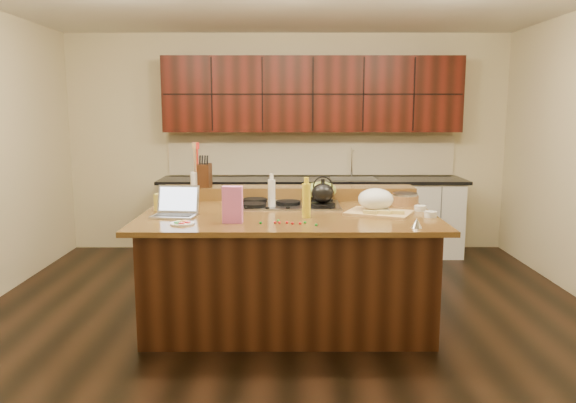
{
  "coord_description": "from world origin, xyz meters",
  "views": [
    {
      "loc": [
        -0.01,
        -4.61,
        1.75
      ],
      "look_at": [
        0.0,
        0.05,
        1.0
      ],
      "focal_mm": 35.0,
      "sensor_mm": 36.0,
      "label": 1
    }
  ],
  "objects": [
    {
      "name": "room",
      "position": [
        0.0,
        0.0,
        1.35
      ],
      "size": [
        5.52,
        5.02,
        2.72
      ],
      "color": "black",
      "rests_on": "ground"
    },
    {
      "name": "island",
      "position": [
        0.0,
        0.0,
        0.46
      ],
      "size": [
        2.4,
        1.6,
        0.92
      ],
      "color": "black",
      "rests_on": "ground"
    },
    {
      "name": "back_ledge",
      "position": [
        0.0,
        0.7,
        0.98
      ],
      "size": [
        2.4,
        0.3,
        0.12
      ],
      "primitive_type": "cube",
      "color": "black",
      "rests_on": "island"
    },
    {
      "name": "cooktop",
      "position": [
        0.0,
        0.3,
        0.94
      ],
      "size": [
        0.92,
        0.52,
        0.05
      ],
      "color": "gray",
      "rests_on": "island"
    },
    {
      "name": "back_counter",
      "position": [
        0.3,
        2.23,
        0.98
      ],
      "size": [
        3.7,
        0.66,
        2.4
      ],
      "color": "silver",
      "rests_on": "ground"
    },
    {
      "name": "kettle",
      "position": [
        0.3,
        0.17,
        1.05
      ],
      "size": [
        0.24,
        0.24,
        0.18
      ],
      "primitive_type": "ellipsoid",
      "rotation": [
        0.0,
        0.0,
        0.29
      ],
      "color": "black",
      "rests_on": "cooktop"
    },
    {
      "name": "green_bowl",
      "position": [
        0.3,
        0.43,
        1.04
      ],
      "size": [
        0.31,
        0.31,
        0.16
      ],
      "primitive_type": "ellipsoid",
      "rotation": [
        0.0,
        0.0,
        0.08
      ],
      "color": "olive",
      "rests_on": "cooktop"
    },
    {
      "name": "laptop",
      "position": [
        -0.9,
        -0.17,
        0.98
      ],
      "size": [
        0.37,
        0.31,
        0.24
      ],
      "rotation": [
        0.0,
        0.0,
        -0.12
      ],
      "color": "#B7B7BC",
      "rests_on": "island"
    },
    {
      "name": "oil_bottle",
      "position": [
        0.14,
        -0.25,
        1.06
      ],
      "size": [
        0.09,
        0.09,
        0.27
      ],
      "primitive_type": "cylinder",
      "rotation": [
        0.0,
        0.0,
        -0.36
      ],
      "color": "gold",
      "rests_on": "island"
    },
    {
      "name": "vinegar_bottle",
      "position": [
        -0.14,
        0.18,
        1.04
      ],
      "size": [
        0.08,
        0.08,
        0.25
      ],
      "primitive_type": "cylinder",
      "rotation": [
        0.0,
        0.0,
        -0.37
      ],
      "color": "silver",
      "rests_on": "island"
    },
    {
      "name": "wooden_tray",
      "position": [
        0.73,
        -0.06,
        1.01
      ],
      "size": [
        0.61,
        0.54,
        0.2
      ],
      "rotation": [
        0.0,
        0.0,
        -0.43
      ],
      "color": "tan",
      "rests_on": "island"
    },
    {
      "name": "ramekin_a",
      "position": [
        1.13,
        -0.23,
        0.94
      ],
      "size": [
        0.12,
        0.12,
        0.04
      ],
      "primitive_type": "cylinder",
      "rotation": [
        0.0,
        0.0,
        0.17
      ],
      "color": "white",
      "rests_on": "island"
    },
    {
      "name": "ramekin_b",
      "position": [
        1.12,
        0.05,
        0.94
      ],
      "size": [
        0.12,
        0.12,
        0.04
      ],
      "primitive_type": "cylinder",
      "rotation": [
        0.0,
        0.0,
        -0.24
      ],
      "color": "white",
      "rests_on": "island"
    },
    {
      "name": "ramekin_c",
      "position": [
        0.78,
        -0.08,
        0.94
      ],
      "size": [
        0.12,
        0.12,
        0.04
      ],
      "primitive_type": "cylinder",
      "rotation": [
        0.0,
        0.0,
        -0.28
      ],
      "color": "white",
      "rests_on": "island"
    },
    {
      "name": "strainer_bowl",
      "position": [
        1.05,
        0.33,
        0.97
      ],
      "size": [
        0.31,
        0.31,
        0.09
      ],
      "primitive_type": "cylinder",
      "rotation": [
        0.0,
        0.0,
        0.37
      ],
      "color": "#996B3F",
      "rests_on": "island"
    },
    {
      "name": "kitchen_timer",
      "position": [
        0.93,
        -0.65,
        0.96
      ],
      "size": [
        0.1,
        0.1,
        0.07
      ],
      "primitive_type": "cone",
      "rotation": [
        0.0,
        0.0,
        0.4
      ],
      "color": "silver",
      "rests_on": "island"
    },
    {
      "name": "pink_bag",
      "position": [
        -0.42,
        -0.45,
        1.06
      ],
      "size": [
        0.15,
        0.09,
        0.28
      ],
      "primitive_type": "cube",
      "rotation": [
        0.0,
        0.0,
        -0.05
      ],
      "color": "pink",
      "rests_on": "island"
    },
    {
      "name": "candy_plate",
      "position": [
        -0.79,
        -0.52,
        0.93
      ],
      "size": [
        0.2,
        0.2,
        0.01
      ],
      "primitive_type": "cylinder",
      "rotation": [
        0.0,
        0.0,
        -0.1
      ],
      "color": "white",
      "rests_on": "island"
    },
    {
      "name": "package_box",
      "position": [
        -1.07,
        0.06,
        0.99
      ],
      "size": [
        0.12,
        0.11,
        0.14
      ],
      "primitive_type": "cube",
      "rotation": [
        0.0,
        0.0,
        -0.43
      ],
      "color": "#D9C84C",
      "rests_on": "island"
    },
    {
      "name": "utensil_crock",
      "position": [
        -0.87,
        0.7,
        1.11
      ],
      "size": [
        0.13,
        0.13,
        0.14
      ],
      "primitive_type": "cylinder",
      "rotation": [
        0.0,
        0.0,
        0.11
      ],
      "color": "white",
      "rests_on": "back_ledge"
    },
    {
      "name": "knife_block",
      "position": [
        -0.79,
        0.7,
        1.15
      ],
      "size": [
        0.12,
        0.18,
        0.22
      ],
      "primitive_type": "cube",
      "rotation": [
        0.0,
        0.0,
        -0.06
      ],
      "color": "black",
      "rests_on": "back_ledge"
    },
    {
      "name": "gumdrop_0",
      "position": [
        0.03,
        -0.53,
        0.93
      ],
      "size": [
        0.02,
        0.02,
        0.02
      ],
      "primitive_type": "ellipsoid",
      "color": "red",
      "rests_on": "island"
    },
    {
      "name": "gumdrop_1",
      "position": [
        0.2,
        -0.59,
        0.93
      ],
      "size": [
        0.02,
        0.02,
        0.02
      ],
      "primitive_type": "ellipsoid",
      "color": "#198C26",
      "rests_on": "island"
    },
    {
      "name": "gumdrop_2",
      "position": [
        0.09,
        -0.53,
        0.93
      ],
      "size": [
        0.02,
        0.02,
        0.02
      ],
      "primitive_type": "ellipsoid",
      "color": "red",
      "rests_on": "island"
    },
    {
      "name": "gumdrop_3",
      "position": [
        -0.07,
        -0.42,
        0.93
      ],
      "size": [
        0.02,
        0.02,
        0.02
      ],
      "primitive_type": "ellipsoid",
      "color": "#198C26",
      "rests_on": "island"
    },
    {
      "name": "gumdrop_4",
      "position": [
        -0.01,
        -0.49,
        0.93
      ],
      "size": [
        0.02,
        0.02,
        0.02
      ],
      "primitive_type": "ellipsoid",
      "color": "red",
      "rests_on": "island"
    },
    {
      "name": "gumdrop_5",
      "position": [
        -0.21,
        -0.51,
        0.93
      ],
      "size": [
        0.02,
        0.02,
        0.02
      ],
      "primitive_type": "ellipsoid",
      "color": "#198C26",
      "rests_on": "island"
    },
    {
      "name": "gumdrop_6",
      "position": [
        -0.1,
        -0.49,
        0.93
      ],
      "size": [
        0.02,
        0.02,
        0.02
      ],
      "primitive_type": "ellipsoid",
      "color": "red",
      "rests_on": "island"
    },
    {
      "name": "gumdrop_7",
      "position": [
        0.13,
        -0.49,
        0.93
      ],
      "size": [
        0.02,
        0.02,
        0.02
      ],
      "primitive_type": "ellipsoid",
      "color": "#198C26",
      "rests_on": "island"
    },
    {
      "name": "gumdrop_8",
      "position": [
        -0.07,
        -0.5,
        0.93
      ],
      "size": [
        0.02,
        0.02,
        0.02
      ],
      "primitive_type": "ellipsoid",
      "color": "red",
      "rests_on": "island"
    }
  ]
}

